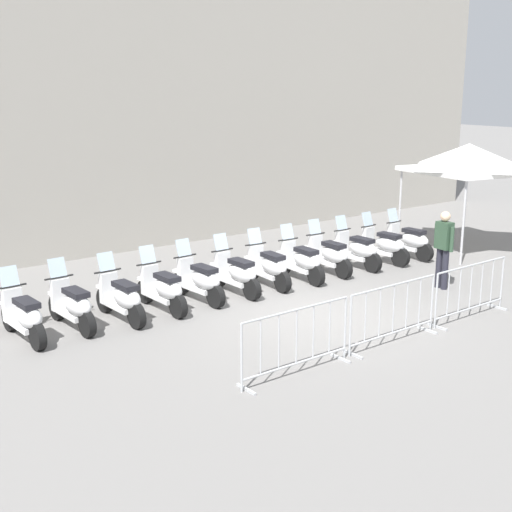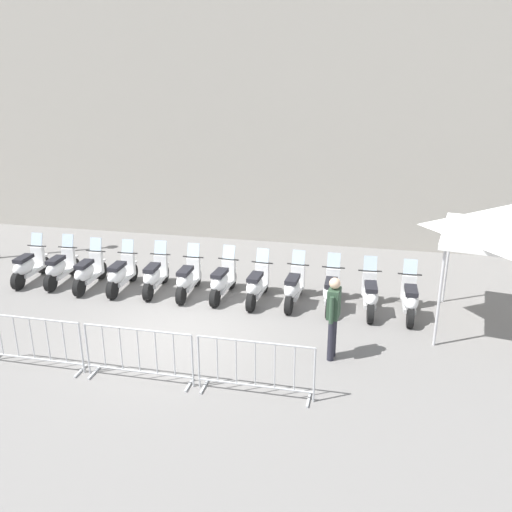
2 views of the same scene
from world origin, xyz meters
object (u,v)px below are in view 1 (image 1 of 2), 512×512
motorcycle_10 (384,245)px  barrier_segment_1 (393,314)px  motorcycle_8 (329,255)px  barrier_segment_0 (296,342)px  motorcycle_1 (73,305)px  motorcycle_11 (408,241)px  motorcycle_3 (163,289)px  canopy_tent (468,158)px  motorcycle_0 (24,316)px  motorcycle_9 (357,250)px  motorcycle_5 (236,274)px  motorcycle_7 (301,261)px  barrier_segment_2 (470,292)px  motorcycle_2 (122,298)px  officer_near_row_end (444,245)px  motorcycle_4 (200,281)px  motorcycle_6 (268,267)px

motorcycle_10 → barrier_segment_1: motorcycle_10 is taller
motorcycle_8 → barrier_segment_0: motorcycle_8 is taller
motorcycle_1 → motorcycle_11: same height
motorcycle_3 → canopy_tent: canopy_tent is taller
motorcycle_8 → motorcycle_0: bearing=-169.4°
motorcycle_0 → motorcycle_3: 2.74m
motorcycle_11 → canopy_tent: bearing=0.5°
motorcycle_9 → motorcycle_11: bearing=7.5°
canopy_tent → barrier_segment_0: bearing=-148.4°
motorcycle_9 → barrier_segment_0: (-4.61, -4.87, 0.07)m
motorcycle_3 → barrier_segment_1: motorcycle_3 is taller
motorcycle_1 → motorcycle_5: 3.66m
motorcycle_10 → motorcycle_7: bearing=-170.3°
motorcycle_1 → barrier_segment_2: motorcycle_1 is taller
motorcycle_0 → motorcycle_7: (6.29, 1.13, 0.00)m
motorcycle_9 → barrier_segment_1: 5.11m
motorcycle_1 → barrier_segment_0: bearing=-54.4°
motorcycle_2 → canopy_tent: canopy_tent is taller
motorcycle_8 → officer_near_row_end: officer_near_row_end is taller
motorcycle_10 → barrier_segment_0: size_ratio=0.82×
barrier_segment_1 → officer_near_row_end: size_ratio=1.20×
motorcycle_4 → officer_near_row_end: bearing=-16.7°
motorcycle_1 → barrier_segment_2: bearing=-22.4°
barrier_segment_0 → barrier_segment_2: bearing=10.2°
motorcycle_5 → barrier_segment_0: motorcycle_5 is taller
motorcycle_1 → motorcycle_2: (0.92, 0.03, 0.00)m
motorcycle_4 → canopy_tent: bearing=7.1°
motorcycle_7 → motorcycle_0: bearing=-169.8°
motorcycle_4 → motorcycle_11: (6.32, 1.01, 0.00)m
motorcycle_1 → barrier_segment_1: (4.76, -3.24, 0.07)m
motorcycle_3 → motorcycle_11: 7.31m
barrier_segment_0 → barrier_segment_2: 4.40m
motorcycle_5 → motorcycle_7: size_ratio=0.99×
motorcycle_2 → motorcycle_11: 8.23m
barrier_segment_2 → motorcycle_3: bearing=149.0°
motorcycle_7 → barrier_segment_0: (-2.81, -4.52, 0.07)m
motorcycle_7 → canopy_tent: size_ratio=0.59×
motorcycle_10 → motorcycle_0: bearing=-170.0°
barrier_segment_2 → motorcycle_2: bearing=154.4°
officer_near_row_end → motorcycle_9: bearing=105.3°
motorcycle_2 → motorcycle_3: same height
motorcycle_2 → motorcycle_3: bearing=12.5°
motorcycle_3 → motorcycle_10: same height
motorcycle_5 → canopy_tent: (7.33, 0.90, 2.06)m
motorcycle_0 → motorcycle_6: same height
motorcycle_1 → motorcycle_3: 1.83m
motorcycle_2 → motorcycle_4: 1.83m
motorcycle_10 → barrier_segment_0: motorcycle_10 is taller
motorcycle_6 → motorcycle_7: 0.92m
officer_near_row_end → motorcycle_6: bearing=150.9°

